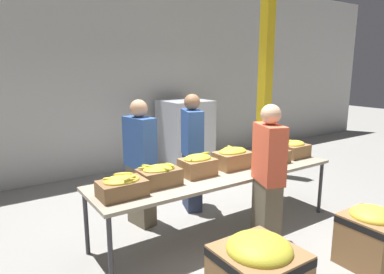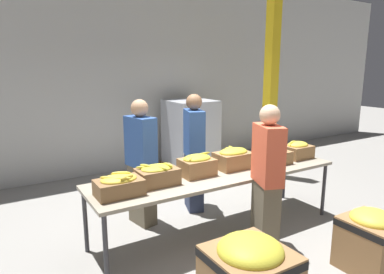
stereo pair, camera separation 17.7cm
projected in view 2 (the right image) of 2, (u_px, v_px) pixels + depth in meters
name	position (u px, v px, depth m)	size (l,w,h in m)	color
ground_plane	(217.00, 231.00, 4.50)	(30.00, 30.00, 0.00)	gray
wall_back	(124.00, 73.00, 6.82)	(16.00, 0.08, 4.00)	#B7B7B2
sorting_table	(218.00, 176.00, 4.35)	(3.32, 0.88, 0.81)	#9E937F
banana_box_0	(119.00, 185.00, 3.55)	(0.48, 0.31, 0.25)	olive
banana_box_1	(157.00, 175.00, 3.87)	(0.46, 0.32, 0.25)	olive
banana_box_2	(197.00, 165.00, 4.19)	(0.42, 0.32, 0.28)	olive
banana_box_3	(233.00, 158.00, 4.50)	(0.47, 0.35, 0.27)	olive
banana_box_4	(274.00, 156.00, 4.67)	(0.48, 0.27, 0.26)	olive
banana_box_5	(298.00, 150.00, 4.99)	(0.40, 0.31, 0.26)	olive
volunteer_0	(194.00, 153.00, 5.06)	(0.37, 0.52, 1.74)	#2D3856
volunteer_1	(267.00, 179.00, 3.93)	(0.38, 0.51, 1.72)	#6B604C
volunteer_2	(141.00, 163.00, 4.58)	(0.31, 0.49, 1.71)	#6B604C
donation_bin_1	(371.00, 238.00, 3.59)	(0.54, 0.54, 0.67)	olive
support_pillar	(271.00, 73.00, 6.42)	(0.20, 0.20, 4.00)	gold
pallet_stack_0	(191.00, 136.00, 7.05)	(0.98, 0.98, 1.45)	olive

